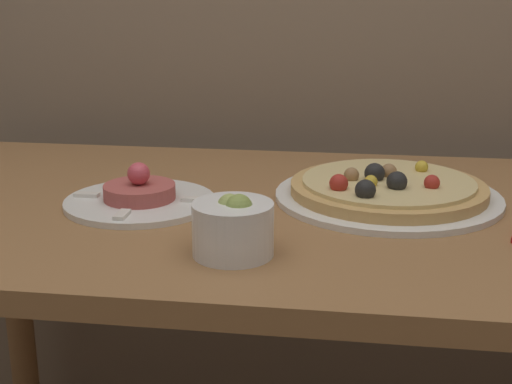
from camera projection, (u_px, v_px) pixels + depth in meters
dining_table at (271, 264)px, 1.17m from camera, size 1.36×0.74×0.75m
pizza_plate at (387, 190)px, 1.16m from camera, size 0.37×0.37×0.06m
tartare_plate at (140, 197)px, 1.14m from camera, size 0.24×0.24×0.07m
small_bowl at (233, 226)px, 0.93m from camera, size 0.11×0.11×0.08m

